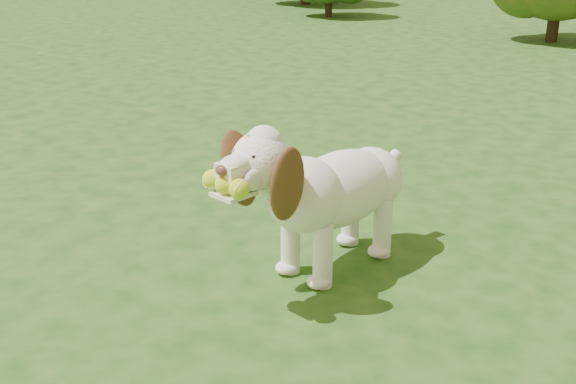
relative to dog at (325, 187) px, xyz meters
The scene contains 2 objects.
ground 0.68m from the dog, 61.83° to the left, with size 80.00×80.00×0.00m, color #194012.
dog is the anchor object (origin of this frame).
Camera 1 is at (1.34, -3.37, 1.69)m, focal length 45.00 mm.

